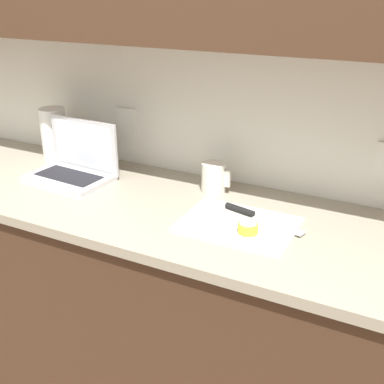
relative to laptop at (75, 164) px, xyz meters
name	(u,v)px	position (x,y,z in m)	size (l,w,h in m)	color
counter_unit	(150,300)	(0.37, -0.07, -0.49)	(2.54, 0.63, 0.88)	#472D1E
laptop	(75,164)	(0.00, 0.00, 0.00)	(0.34, 0.23, 0.23)	silver
cutting_board	(238,224)	(0.74, -0.09, -0.05)	(0.37, 0.27, 0.01)	silver
knife	(250,214)	(0.75, -0.03, -0.04)	(0.29, 0.10, 0.02)	silver
lemon_half_cut	(248,228)	(0.79, -0.14, -0.03)	(0.06, 0.06, 0.03)	yellow
measuring_cup	(214,178)	(0.55, 0.12, 0.00)	(0.11, 0.09, 0.11)	silver
paper_towel_roll	(54,134)	(-0.22, 0.13, 0.06)	(0.11, 0.11, 0.23)	white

